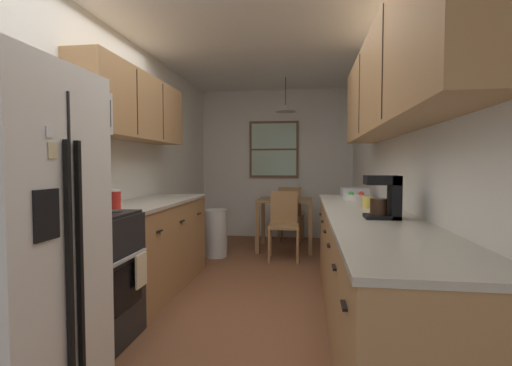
# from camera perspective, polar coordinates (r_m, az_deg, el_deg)

# --- Properties ---
(ground_plane) EXTENTS (12.00, 12.00, 0.00)m
(ground_plane) POSITION_cam_1_polar(r_m,az_deg,el_deg) (4.04, -0.15, -15.33)
(ground_plane) COLOR brown
(wall_left) EXTENTS (0.10, 9.00, 2.55)m
(wall_left) POSITION_cam_1_polar(r_m,az_deg,el_deg) (4.25, -18.51, 2.89)
(wall_left) COLOR white
(wall_left) RESTS_ON ground
(wall_right) EXTENTS (0.10, 9.00, 2.55)m
(wall_right) POSITION_cam_1_polar(r_m,az_deg,el_deg) (3.89, 19.98, 2.89)
(wall_right) COLOR white
(wall_right) RESTS_ON ground
(wall_back) EXTENTS (4.40, 0.10, 2.55)m
(wall_back) POSITION_cam_1_polar(r_m,az_deg,el_deg) (6.48, 3.17, 2.93)
(wall_back) COLOR white
(wall_back) RESTS_ON ground
(ceiling_slab) EXTENTS (4.40, 9.00, 0.08)m
(ceiling_slab) POSITION_cam_1_polar(r_m,az_deg,el_deg) (4.07, -0.15, 21.93)
(ceiling_slab) COLOR white
(refrigerator) EXTENTS (0.76, 0.75, 1.74)m
(refrigerator) POSITION_cam_1_polar(r_m,az_deg,el_deg) (2.21, -34.58, -7.81)
(refrigerator) COLOR white
(refrigerator) RESTS_ON ground
(stove_range) EXTENTS (0.66, 0.66, 1.10)m
(stove_range) POSITION_cam_1_polar(r_m,az_deg,el_deg) (2.89, -25.28, -13.24)
(stove_range) COLOR black
(stove_range) RESTS_ON ground
(microwave_over_range) EXTENTS (0.39, 0.63, 0.31)m
(microwave_over_range) POSITION_cam_1_polar(r_m,az_deg,el_deg) (2.87, -27.69, 10.14)
(microwave_over_range) COLOR silver
(counter_left) EXTENTS (0.64, 1.73, 0.90)m
(counter_left) POSITION_cam_1_polar(r_m,az_deg,el_deg) (3.92, -15.60, -9.17)
(counter_left) COLOR #A87A4C
(counter_left) RESTS_ON ground
(upper_cabinets_left) EXTENTS (0.33, 1.81, 0.64)m
(upper_cabinets_left) POSITION_cam_1_polar(r_m,az_deg,el_deg) (3.89, -18.09, 11.01)
(upper_cabinets_left) COLOR #A87A4C
(counter_right) EXTENTS (0.64, 3.33, 0.90)m
(counter_right) POSITION_cam_1_polar(r_m,az_deg,el_deg) (2.99, 16.89, -12.94)
(counter_right) COLOR #A87A4C
(counter_right) RESTS_ON ground
(upper_cabinets_right) EXTENTS (0.33, 3.01, 0.74)m
(upper_cabinets_right) POSITION_cam_1_polar(r_m,az_deg,el_deg) (2.92, 20.25, 14.69)
(upper_cabinets_right) COLOR #A87A4C
(dining_table) EXTENTS (0.80, 0.75, 0.75)m
(dining_table) POSITION_cam_1_polar(r_m,az_deg,el_deg) (5.54, 4.51, -3.87)
(dining_table) COLOR olive
(dining_table) RESTS_ON ground
(dining_chair_near) EXTENTS (0.42, 0.42, 0.90)m
(dining_chair_near) POSITION_cam_1_polar(r_m,az_deg,el_deg) (4.98, 4.31, -5.96)
(dining_chair_near) COLOR #A87A4C
(dining_chair_near) RESTS_ON ground
(dining_chair_far) EXTENTS (0.43, 0.43, 0.90)m
(dining_chair_far) POSITION_cam_1_polar(r_m,az_deg,el_deg) (6.13, 5.35, -4.32)
(dining_chair_far) COLOR #A87A4C
(dining_chair_far) RESTS_ON ground
(pendant_light) EXTENTS (0.31, 0.31, 0.51)m
(pendant_light) POSITION_cam_1_polar(r_m,az_deg,el_deg) (5.57, 4.57, 11.43)
(pendant_light) COLOR black
(back_window) EXTENTS (0.85, 0.05, 0.97)m
(back_window) POSITION_cam_1_polar(r_m,az_deg,el_deg) (6.41, 2.77, 5.18)
(back_window) COLOR brown
(trash_bin) EXTENTS (0.31, 0.31, 0.65)m
(trash_bin) POSITION_cam_1_polar(r_m,az_deg,el_deg) (5.14, -6.20, -7.68)
(trash_bin) COLOR silver
(trash_bin) RESTS_ON ground
(storage_canister) EXTENTS (0.12, 0.12, 0.16)m
(storage_canister) POSITION_cam_1_polar(r_m,az_deg,el_deg) (3.18, -21.14, -2.37)
(storage_canister) COLOR red
(storage_canister) RESTS_ON counter_left
(dish_towel) EXTENTS (0.02, 0.16, 0.24)m
(dish_towel) POSITION_cam_1_polar(r_m,az_deg,el_deg) (2.85, -17.30, -12.72)
(dish_towel) COLOR beige
(coffee_maker) EXTENTS (0.22, 0.18, 0.29)m
(coffee_maker) POSITION_cam_1_polar(r_m,az_deg,el_deg) (2.59, 19.46, -1.91)
(coffee_maker) COLOR black
(coffee_maker) RESTS_ON counter_right
(mug_by_coffeemaker) EXTENTS (0.13, 0.09, 0.09)m
(mug_by_coffeemaker) POSITION_cam_1_polar(r_m,az_deg,el_deg) (3.21, 16.90, -2.86)
(mug_by_coffeemaker) COLOR #E5CC4C
(mug_by_coffeemaker) RESTS_ON counter_right
(fruit_bowl) EXTENTS (0.23, 0.23, 0.09)m
(fruit_bowl) POSITION_cam_1_polar(r_m,az_deg,el_deg) (3.85, 15.18, -2.08)
(fruit_bowl) COLOR silver
(fruit_bowl) RESTS_ON counter_right
(dish_rack) EXTENTS (0.28, 0.34, 0.10)m
(dish_rack) POSITION_cam_1_polar(r_m,az_deg,el_deg) (4.23, 14.97, -1.46)
(dish_rack) COLOR silver
(dish_rack) RESTS_ON counter_right
(table_serving_bowl) EXTENTS (0.18, 0.18, 0.06)m
(table_serving_bowl) POSITION_cam_1_polar(r_m,az_deg,el_deg) (5.53, 5.04, -2.15)
(table_serving_bowl) COLOR #4C7299
(table_serving_bowl) RESTS_ON dining_table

